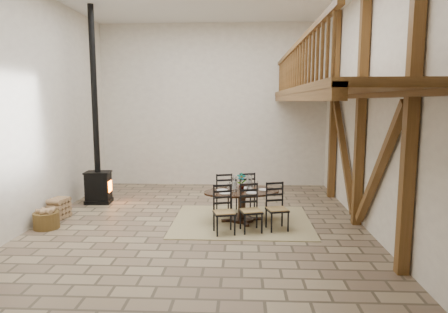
{
  "coord_description": "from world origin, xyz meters",
  "views": [
    {
      "loc": [
        0.91,
        -8.49,
        2.64
      ],
      "look_at": [
        0.5,
        0.4,
        1.4
      ],
      "focal_mm": 32.0,
      "sensor_mm": 36.0,
      "label": 1
    }
  ],
  "objects_px": {
    "dining_table": "(243,206)",
    "log_basket": "(46,220)",
    "log_stack": "(59,208)",
    "wood_stove": "(97,160)"
  },
  "relations": [
    {
      "from": "wood_stove",
      "to": "log_stack",
      "type": "xyz_separation_m",
      "value": [
        -0.4,
        -1.41,
        -0.89
      ]
    },
    {
      "from": "log_basket",
      "to": "log_stack",
      "type": "relative_size",
      "value": 0.99
    },
    {
      "from": "dining_table",
      "to": "wood_stove",
      "type": "bearing_deg",
      "value": 142.88
    },
    {
      "from": "dining_table",
      "to": "log_basket",
      "type": "bearing_deg",
      "value": 173.29
    },
    {
      "from": "log_stack",
      "to": "log_basket",
      "type": "bearing_deg",
      "value": -85.18
    },
    {
      "from": "wood_stove",
      "to": "log_basket",
      "type": "xyz_separation_m",
      "value": [
        -0.34,
        -2.13,
        -0.94
      ]
    },
    {
      "from": "log_basket",
      "to": "log_stack",
      "type": "distance_m",
      "value": 0.73
    },
    {
      "from": "dining_table",
      "to": "log_basket",
      "type": "height_order",
      "value": "dining_table"
    },
    {
      "from": "log_basket",
      "to": "log_stack",
      "type": "bearing_deg",
      "value": 94.82
    },
    {
      "from": "wood_stove",
      "to": "log_stack",
      "type": "relative_size",
      "value": 9.47
    }
  ]
}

